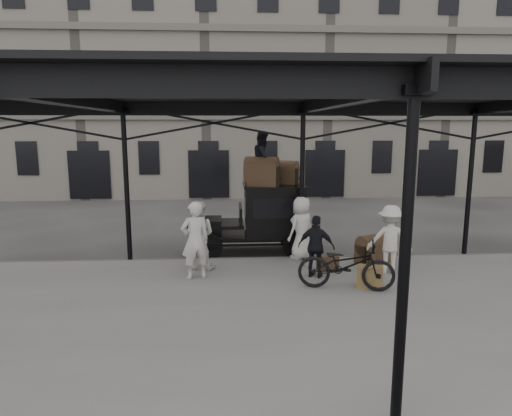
{
  "coord_description": "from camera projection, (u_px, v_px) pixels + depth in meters",
  "views": [
    {
      "loc": [
        -2.1,
        -10.98,
        3.95
      ],
      "look_at": [
        -1.36,
        1.6,
        1.7
      ],
      "focal_mm": 32.0,
      "sensor_mm": 36.0,
      "label": 1
    }
  ],
  "objects": [
    {
      "name": "ground",
      "position": [
        313.0,
        284.0,
        11.6
      ],
      "size": [
        120.0,
        120.0,
        0.0
      ],
      "primitive_type": "plane",
      "color": "#383533",
      "rests_on": "ground"
    },
    {
      "name": "platform",
      "position": [
        330.0,
        313.0,
        9.62
      ],
      "size": [
        28.0,
        8.0,
        0.15
      ],
      "primitive_type": "cube",
      "color": "slate",
      "rests_on": "ground"
    },
    {
      "name": "canopy",
      "position": [
        333.0,
        94.0,
        9.1
      ],
      "size": [
        22.5,
        9.0,
        4.74
      ],
      "color": "black",
      "rests_on": "ground"
    },
    {
      "name": "building_frontage",
      "position": [
        262.0,
        77.0,
        28.06
      ],
      "size": [
        64.0,
        8.0,
        14.0
      ],
      "primitive_type": "cube",
      "color": "slate",
      "rests_on": "ground"
    },
    {
      "name": "taxi",
      "position": [
        264.0,
        215.0,
        14.33
      ],
      "size": [
        3.65,
        1.55,
        2.18
      ],
      "color": "black",
      "rests_on": "ground"
    },
    {
      "name": "porter_left",
      "position": [
        195.0,
        240.0,
        11.46
      ],
      "size": [
        0.83,
        0.68,
        1.98
      ],
      "primitive_type": "imported",
      "rotation": [
        0.0,
        0.0,
        3.46
      ],
      "color": "beige",
      "rests_on": "platform"
    },
    {
      "name": "porter_midleft",
      "position": [
        198.0,
        235.0,
        12.26
      ],
      "size": [
        1.03,
        0.88,
        1.86
      ],
      "primitive_type": "imported",
      "rotation": [
        0.0,
        0.0,
        2.93
      ],
      "color": "silver",
      "rests_on": "platform"
    },
    {
      "name": "porter_centre",
      "position": [
        301.0,
        228.0,
        13.18
      ],
      "size": [
        1.06,
        1.02,
        1.83
      ],
      "primitive_type": "imported",
      "rotation": [
        0.0,
        0.0,
        3.84
      ],
      "color": "silver",
      "rests_on": "platform"
    },
    {
      "name": "porter_official",
      "position": [
        316.0,
        247.0,
        11.56
      ],
      "size": [
        1.02,
        0.72,
        1.6
      ],
      "primitive_type": "imported",
      "rotation": [
        0.0,
        0.0,
        2.75
      ],
      "color": "black",
      "rests_on": "platform"
    },
    {
      "name": "porter_right",
      "position": [
        390.0,
        239.0,
        11.89
      ],
      "size": [
        1.28,
        0.89,
        1.8
      ],
      "primitive_type": "imported",
      "rotation": [
        0.0,
        0.0,
        2.94
      ],
      "color": "beige",
      "rests_on": "platform"
    },
    {
      "name": "bicycle",
      "position": [
        346.0,
        265.0,
        10.72
      ],
      "size": [
        2.38,
        1.29,
        1.19
      ],
      "primitive_type": "imported",
      "rotation": [
        0.0,
        0.0,
        1.34
      ],
      "color": "black",
      "rests_on": "platform"
    },
    {
      "name": "porter_roof",
      "position": [
        263.0,
        159.0,
        13.92
      ],
      "size": [
        0.79,
        0.92,
        1.62
      ],
      "primitive_type": "imported",
      "rotation": [
        0.0,
        0.0,
        1.31
      ],
      "color": "black",
      "rests_on": "taxi"
    },
    {
      "name": "steamer_trunk_roof_near",
      "position": [
        262.0,
        174.0,
        13.84
      ],
      "size": [
        1.13,
        0.87,
        0.73
      ],
      "primitive_type": null,
      "rotation": [
        0.0,
        0.0,
        -0.29
      ],
      "color": "#4D3C23",
      "rests_on": "taxi"
    },
    {
      "name": "steamer_trunk_roof_far",
      "position": [
        284.0,
        174.0,
        14.34
      ],
      "size": [
        0.97,
        0.83,
        0.61
      ],
      "primitive_type": null,
      "rotation": [
        0.0,
        0.0,
        -0.47
      ],
      "color": "#4D3C23",
      "rests_on": "taxi"
    },
    {
      "name": "steamer_trunk_platform",
      "position": [
        373.0,
        251.0,
        12.88
      ],
      "size": [
        1.08,
        0.93,
        0.68
      ],
      "primitive_type": null,
      "rotation": [
        0.0,
        0.0,
        0.49
      ],
      "color": "#4D3C23",
      "rests_on": "platform"
    },
    {
      "name": "wicker_hamper",
      "position": [
        370.0,
        277.0,
        10.92
      ],
      "size": [
        0.71,
        0.61,
        0.5
      ],
      "primitive_type": "cube",
      "rotation": [
        0.0,
        0.0,
        -0.32
      ],
      "color": "olive",
      "rests_on": "platform"
    },
    {
      "name": "suitcase_upright",
      "position": [
        372.0,
        258.0,
        12.54
      ],
      "size": [
        0.25,
        0.62,
        0.45
      ],
      "primitive_type": "cube",
      "rotation": [
        0.0,
        0.0,
        -0.17
      ],
      "color": "#4D3C23",
      "rests_on": "platform"
    },
    {
      "name": "suitcase_flat",
      "position": [
        328.0,
        263.0,
        12.17
      ],
      "size": [
        0.6,
        0.17,
        0.4
      ],
      "primitive_type": "cube",
      "rotation": [
        0.0,
        0.0,
        0.03
      ],
      "color": "#4D3C23",
      "rests_on": "platform"
    }
  ]
}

